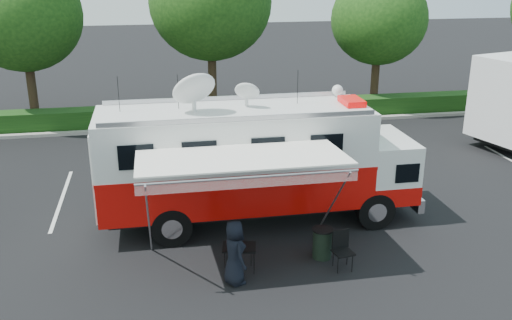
{
  "coord_description": "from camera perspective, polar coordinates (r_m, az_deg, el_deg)",
  "views": [
    {
      "loc": [
        -3.14,
        -16.4,
        7.97
      ],
      "look_at": [
        0.0,
        0.5,
        1.9
      ],
      "focal_mm": 40.0,
      "sensor_mm": 36.0,
      "label": 1
    }
  ],
  "objects": [
    {
      "name": "person",
      "position": [
        15.23,
        -2.12,
        -12.14
      ],
      "size": [
        0.79,
        0.99,
        1.75
      ],
      "primitive_type": "imported",
      "rotation": [
        0.0,
        0.0,
        1.88
      ],
      "color": "black",
      "rests_on": "ground_plane"
    },
    {
      "name": "command_truck",
      "position": [
        17.71,
        0.02,
        -0.12
      ],
      "size": [
        9.91,
        2.73,
        4.76
      ],
      "color": "black",
      "rests_on": "ground_plane"
    },
    {
      "name": "ground_plane",
      "position": [
        18.51,
        0.28,
        -6.06
      ],
      "size": [
        120.0,
        120.0,
        0.0
      ],
      "primitive_type": "plane",
      "color": "black",
      "rests_on": "ground"
    },
    {
      "name": "stall_lines",
      "position": [
        21.14,
        -2.57,
        -2.71
      ],
      "size": [
        24.12,
        5.5,
        0.01
      ],
      "color": "silver",
      "rests_on": "ground_plane"
    },
    {
      "name": "awning",
      "position": [
        14.59,
        -1.38,
        -0.19
      ],
      "size": [
        5.41,
        2.79,
        3.27
      ],
      "color": "white",
      "rests_on": "ground_plane"
    },
    {
      "name": "back_border",
      "position": [
        29.77,
        -2.26,
        13.72
      ],
      "size": [
        60.0,
        6.14,
        8.87
      ],
      "color": "#9E998E",
      "rests_on": "ground_plane"
    },
    {
      "name": "folding_table",
      "position": [
        15.37,
        -1.7,
        -8.78
      ],
      "size": [
        0.99,
        0.78,
        0.75
      ],
      "color": "black",
      "rests_on": "ground_plane"
    },
    {
      "name": "folding_chair",
      "position": [
        15.79,
        8.58,
        -8.49
      ],
      "size": [
        0.59,
        0.62,
        1.07
      ],
      "color": "black",
      "rests_on": "ground_plane"
    },
    {
      "name": "trash_bin",
      "position": [
        16.28,
        6.65,
        -8.25
      ],
      "size": [
        0.59,
        0.59,
        0.88
      ],
      "color": "black",
      "rests_on": "ground_plane"
    }
  ]
}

